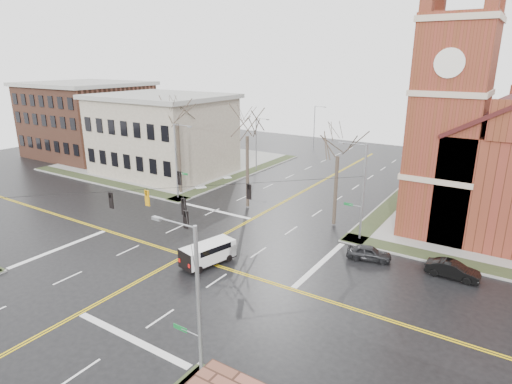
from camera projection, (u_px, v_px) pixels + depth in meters
The scene contains 18 objects.
ground at pixel (185, 256), 37.09m from camera, with size 120.00×120.00×0.00m, color black.
sidewalks at pixel (185, 255), 37.07m from camera, with size 80.00×80.00×0.17m.
road_markings at pixel (185, 255), 37.09m from camera, with size 100.00×100.00×0.01m.
civic_building_a at pixel (163, 136), 62.91m from camera, with size 18.00×14.00×11.00m, color gray.
civic_building_b at pixel (88, 121), 74.75m from camera, with size 18.00×16.00×12.00m, color brown.
signal_pole_ne at pixel (361, 189), 38.96m from camera, with size 2.75×0.22×9.00m.
signal_pole_nw at pixel (177, 159), 50.72m from camera, with size 2.75×0.22×9.00m.
signal_pole_se at pixel (196, 306), 20.53m from camera, with size 2.75×0.22×9.00m.
span_wires at pixel (182, 187), 35.25m from camera, with size 23.02×23.02×0.03m.
traffic_signals at pixel (177, 198), 34.94m from camera, with size 8.21×8.26×1.30m.
streetlight_north_a at pixel (257, 142), 63.73m from camera, with size 2.30×0.20×8.00m.
streetlight_north_b at pixel (315, 125), 79.76m from camera, with size 2.30×0.20×8.00m.
cargo_van at pixel (210, 252), 35.40m from camera, with size 2.92×4.98×1.79m.
parked_car_a at pixel (369, 253), 36.17m from camera, with size 1.48×3.69×1.26m, color black.
parked_car_b at pixel (453, 270), 33.18m from camera, with size 1.39×3.99×1.31m, color black.
tree_nw_far at pixel (177, 119), 51.65m from camera, with size 4.00×4.00×12.97m.
tree_nw_near at pixel (247, 131), 46.54m from camera, with size 4.00×4.00×12.16m.
tree_ne at pixel (338, 152), 41.63m from camera, with size 4.00×4.00×10.59m.
Camera 1 is at (23.52, -25.00, 16.30)m, focal length 30.00 mm.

